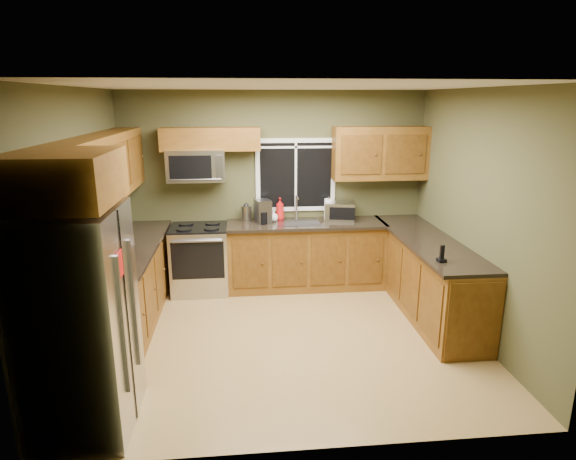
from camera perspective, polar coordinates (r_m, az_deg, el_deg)
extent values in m
plane|color=#9C7A44|center=(5.52, -0.16, -12.58)|extent=(4.20, 4.20, 0.00)
plane|color=white|center=(4.88, -0.19, 16.69)|extent=(4.20, 4.20, 0.00)
plane|color=#464627|center=(6.79, -1.63, 4.83)|extent=(4.20, 0.00, 4.20)
plane|color=#464627|center=(3.33, 2.80, -6.40)|extent=(4.20, 0.00, 4.20)
plane|color=#464627|center=(5.27, -23.53, 0.50)|extent=(0.00, 3.60, 3.60)
plane|color=#464627|center=(5.63, 21.62, 1.57)|extent=(0.00, 3.60, 3.60)
cube|color=white|center=(6.77, 0.92, 6.52)|extent=(1.12, 0.03, 1.02)
cube|color=black|center=(6.76, 0.93, 6.50)|extent=(1.00, 0.01, 0.90)
cube|color=white|center=(6.75, 0.93, 6.50)|extent=(0.03, 0.01, 0.90)
cube|color=white|center=(6.71, 0.95, 9.79)|extent=(1.00, 0.01, 0.03)
cube|color=brown|center=(5.90, -18.45, -6.72)|extent=(0.60, 2.65, 0.90)
cube|color=black|center=(5.74, -18.59, -2.36)|extent=(0.65, 2.65, 0.04)
cube|color=brown|center=(6.76, 2.12, -3.09)|extent=(2.17, 0.60, 0.90)
cube|color=black|center=(6.61, 2.19, 0.71)|extent=(2.17, 0.65, 0.04)
cube|color=brown|center=(6.24, 16.09, -5.31)|extent=(0.60, 2.50, 0.90)
cube|color=#57340F|center=(5.19, 21.19, -10.08)|extent=(0.56, 0.02, 0.82)
cube|color=black|center=(6.09, 16.19, -1.18)|extent=(0.65, 2.50, 0.04)
cube|color=brown|center=(5.58, -21.02, 6.86)|extent=(0.33, 2.65, 0.72)
cube|color=brown|center=(6.53, -9.17, 10.60)|extent=(1.30, 0.33, 0.30)
cube|color=brown|center=(6.81, 10.85, 8.93)|extent=(1.30, 0.33, 0.72)
cube|color=brown|center=(3.82, -25.19, 5.57)|extent=(0.72, 0.90, 0.38)
cube|color=#B7B7BC|center=(4.14, -23.41, -10.01)|extent=(0.72, 0.90, 1.80)
cube|color=slate|center=(3.84, -19.03, -10.71)|extent=(0.03, 0.04, 1.10)
cube|color=slate|center=(4.20, -17.82, -8.35)|extent=(0.03, 0.04, 1.10)
cube|color=black|center=(4.04, -18.41, -10.12)|extent=(0.01, 0.02, 1.78)
cube|color=red|center=(3.77, -19.29, -3.86)|extent=(0.01, 0.14, 0.20)
cube|color=#B7B7BC|center=(6.71, -10.37, -3.50)|extent=(0.76, 0.65, 0.90)
cube|color=black|center=(6.58, -10.56, 0.26)|extent=(0.76, 0.64, 0.03)
cube|color=black|center=(6.37, -10.64, -3.60)|extent=(0.68, 0.02, 0.50)
cylinder|color=slate|center=(6.27, -10.77, -1.32)|extent=(0.64, 0.04, 0.04)
cylinder|color=black|center=(6.46, -12.26, 0.11)|extent=(0.20, 0.20, 0.01)
cylinder|color=black|center=(6.42, -9.07, 0.19)|extent=(0.20, 0.20, 0.01)
cylinder|color=black|center=(6.73, -12.00, 0.73)|extent=(0.20, 0.20, 0.01)
cylinder|color=black|center=(6.69, -8.94, 0.81)|extent=(0.20, 0.20, 0.01)
cube|color=#B7B7BC|center=(6.55, -10.81, 7.55)|extent=(0.76, 0.38, 0.42)
cube|color=black|center=(6.37, -11.50, 7.30)|extent=(0.54, 0.01, 0.30)
cube|color=slate|center=(6.34, -8.15, 7.41)|extent=(0.10, 0.01, 0.30)
cylinder|color=slate|center=(6.37, -10.90, 5.87)|extent=(0.66, 0.02, 0.02)
cube|color=slate|center=(6.59, 1.20, 0.82)|extent=(0.60, 0.42, 0.02)
cylinder|color=#B7B7BC|center=(6.75, 1.00, 2.68)|extent=(0.03, 0.03, 0.34)
cylinder|color=#B7B7BC|center=(6.64, 1.09, 3.88)|extent=(0.03, 0.18, 0.03)
cube|color=#B7B7BC|center=(6.75, 6.17, 2.24)|extent=(0.46, 0.39, 0.25)
cube|color=black|center=(6.60, 6.44, 1.93)|extent=(0.34, 0.09, 0.17)
cube|color=slate|center=(6.58, -3.00, 2.23)|extent=(0.25, 0.28, 0.32)
cylinder|color=black|center=(6.51, -2.95, 1.44)|extent=(0.14, 0.14, 0.17)
cylinder|color=#B7B7BC|center=(6.68, -4.96, 1.97)|extent=(0.19, 0.19, 0.22)
cone|color=black|center=(6.65, -4.99, 3.06)|extent=(0.12, 0.12, 0.06)
cylinder|color=white|center=(6.78, 4.82, 2.49)|extent=(0.13, 0.13, 0.29)
cylinder|color=slate|center=(6.75, 4.85, 3.77)|extent=(0.02, 0.02, 0.04)
imported|color=red|center=(6.75, -0.96, 2.56)|extent=(0.13, 0.13, 0.31)
imported|color=white|center=(6.66, -1.74, 1.72)|extent=(0.16, 0.16, 0.16)
cube|color=black|center=(5.26, 17.72, -3.42)|extent=(0.09, 0.09, 0.04)
cube|color=black|center=(5.23, 17.80, -2.48)|extent=(0.04, 0.03, 0.15)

